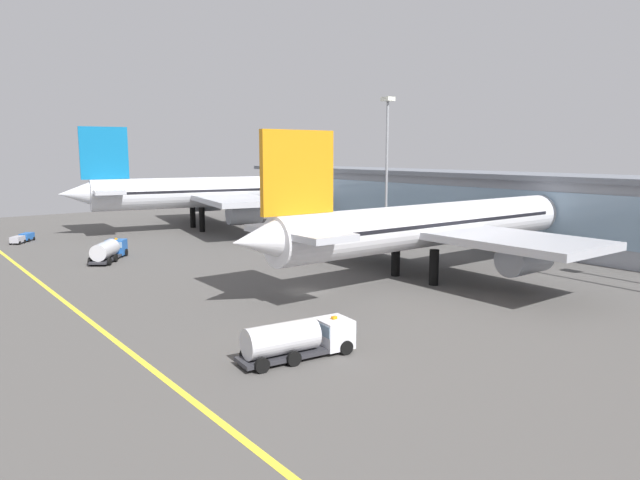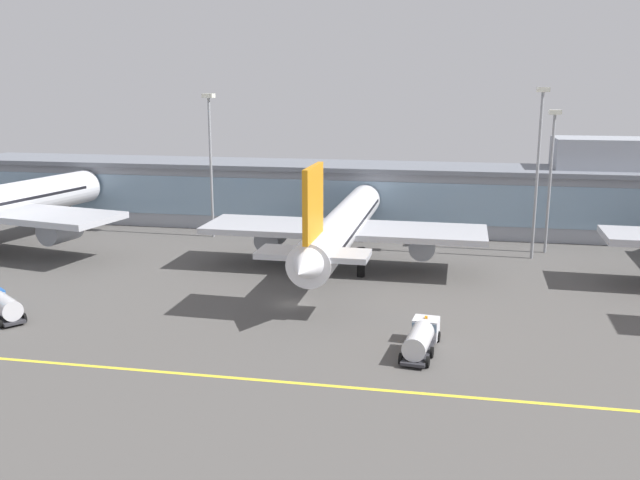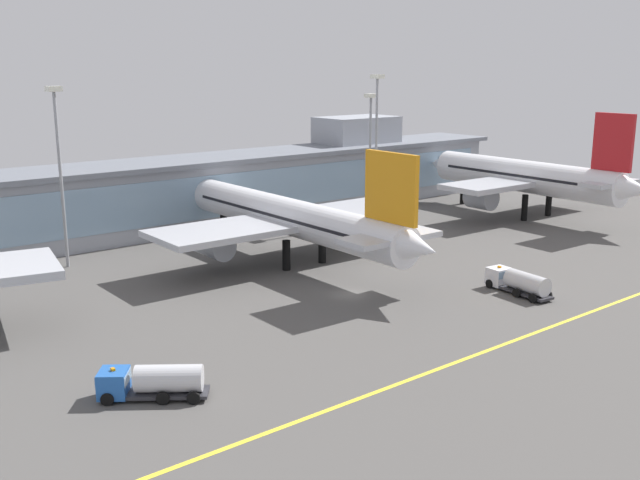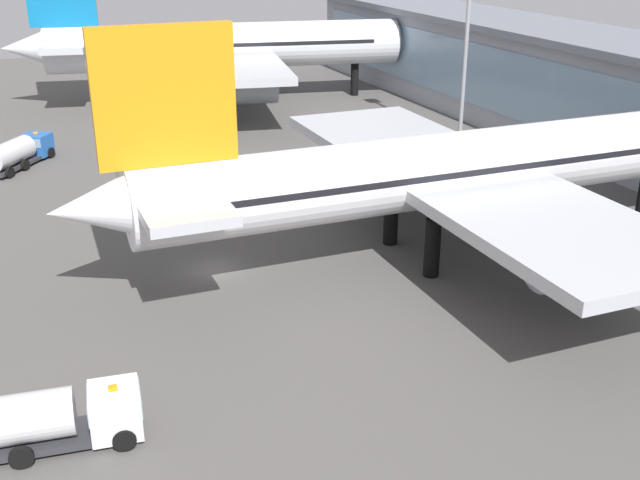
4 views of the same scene
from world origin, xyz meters
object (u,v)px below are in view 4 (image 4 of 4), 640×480
object	(u,v)px
airliner_near_right	(454,170)
fuel_tanker_truck	(20,151)
airliner_near_left	(224,47)
baggage_tug_near	(49,418)

from	to	relation	value
airliner_near_right	fuel_tanker_truck	bearing A→B (deg)	128.88
airliner_near_left	airliner_near_right	distance (m)	56.83
airliner_near_left	airliner_near_right	size ratio (longest dim) A/B	1.01
airliner_near_left	baggage_tug_near	xyz separation A→B (m)	(69.44, -28.94, -5.70)
airliner_near_left	fuel_tanker_truck	bearing A→B (deg)	-130.97
airliner_near_left	baggage_tug_near	size ratio (longest dim) A/B	6.04
airliner_near_right	fuel_tanker_truck	xyz separation A→B (m)	(-35.44, -27.90, -4.82)
airliner_near_left	baggage_tug_near	bearing A→B (deg)	-101.39
airliner_near_left	baggage_tug_near	world-z (taller)	airliner_near_left
fuel_tanker_truck	baggage_tug_near	xyz separation A→B (m)	(48.05, -1.37, 0.00)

